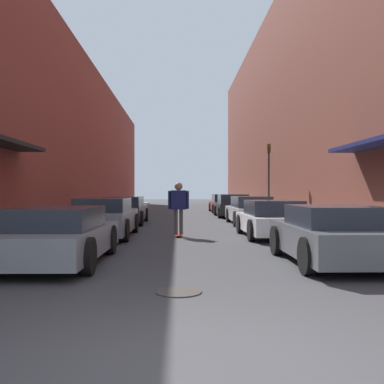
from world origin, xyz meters
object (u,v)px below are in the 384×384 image
object	(u,v)px
parked_car_left_2	(124,210)
parked_car_right_2	(250,211)
parked_car_right_0	(332,235)
skateboarder	(179,203)
manhole_cover	(179,292)
parked_car_left_1	(105,218)
parked_car_left_0	(58,236)
parked_car_right_4	(224,204)
parked_car_right_1	(272,219)
traffic_light	(269,173)
parked_car_right_3	(232,206)

from	to	relation	value
parked_car_left_2	parked_car_right_2	xyz separation A→B (m)	(5.81, -0.63, 0.00)
parked_car_right_0	skateboarder	size ratio (longest dim) A/B	2.18
manhole_cover	parked_car_left_1	bearing A→B (deg)	107.49
parked_car_left_0	parked_car_right_4	distance (m)	22.05
parked_car_right_1	parked_car_right_4	distance (m)	16.29
parked_car_left_0	parked_car_right_2	distance (m)	11.89
parked_car_right_1	traffic_light	bearing A→B (deg)	78.81
parked_car_right_4	traffic_light	size ratio (longest dim) A/B	1.25
parked_car_right_0	parked_car_right_4	size ratio (longest dim) A/B	0.84
parked_car_right_3	skateboarder	size ratio (longest dim) A/B	2.36
parked_car_right_4	manhole_cover	distance (m)	24.09
parked_car_left_1	skateboarder	bearing A→B (deg)	0.35
parked_car_left_0	manhole_cover	bearing A→B (deg)	-45.57
parked_car_right_4	skateboarder	xyz separation A→B (m)	(-3.25, -16.06, 0.51)
parked_car_right_2	manhole_cover	size ratio (longest dim) A/B	6.35
parked_car_right_2	manhole_cover	distance (m)	13.38
manhole_cover	traffic_light	xyz separation A→B (m)	(4.60, 15.22, 2.44)
traffic_light	parked_car_left_1	bearing A→B (deg)	-133.52
parked_car_left_0	parked_car_right_1	distance (m)	7.52
parked_car_right_2	skateboarder	size ratio (longest dim) A/B	2.44
parked_car_right_3	traffic_light	xyz separation A→B (m)	(1.46, -3.33, 1.82)
parked_car_right_2	skateboarder	xyz separation A→B (m)	(-3.28, -5.15, 0.50)
parked_car_right_2	parked_car_right_1	bearing A→B (deg)	-91.97
parked_car_right_3	manhole_cover	xyz separation A→B (m)	(-3.15, -18.55, -0.62)
parked_car_left_1	parked_car_right_2	xyz separation A→B (m)	(5.73, 5.17, -0.02)
parked_car_left_1	traffic_light	size ratio (longest dim) A/B	1.20
parked_car_left_1	skateboarder	distance (m)	2.49
parked_car_left_1	parked_car_right_2	size ratio (longest dim) A/B	1.03
parked_car_left_1	parked_car_right_0	distance (m)	7.82
parked_car_right_4	skateboarder	bearing A→B (deg)	-101.44
parked_car_right_2	parked_car_left_1	bearing A→B (deg)	-137.96
parked_car_right_3	manhole_cover	bearing A→B (deg)	-99.63
parked_car_right_0	traffic_light	xyz separation A→B (m)	(1.38, 12.81, 1.84)
parked_car_left_1	parked_car_right_3	world-z (taller)	parked_car_right_3
parked_car_right_0	manhole_cover	bearing A→B (deg)	-143.13
parked_car_right_1	parked_car_right_4	world-z (taller)	parked_car_right_4
parked_car_left_0	skateboarder	size ratio (longest dim) A/B	2.33
parked_car_left_0	parked_car_left_1	distance (m)	5.21
parked_car_right_1	parked_car_right_3	world-z (taller)	parked_car_right_3
parked_car_right_1	manhole_cover	size ratio (longest dim) A/B	5.71
parked_car_right_1	skateboarder	world-z (taller)	skateboarder
parked_car_right_3	parked_car_right_4	world-z (taller)	parked_car_right_3
parked_car_left_0	parked_car_left_1	size ratio (longest dim) A/B	0.93
parked_car_left_1	parked_car_right_2	distance (m)	7.72
parked_car_left_0	parked_car_right_4	world-z (taller)	parked_car_right_4
parked_car_right_3	traffic_light	world-z (taller)	traffic_light
parked_car_right_2	traffic_light	distance (m)	3.20
parked_car_left_0	parked_car_right_4	bearing A→B (deg)	74.81
parked_car_left_1	traffic_light	world-z (taller)	traffic_light
parked_car_left_0	skateboarder	xyz separation A→B (m)	(2.53, 5.22, 0.53)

